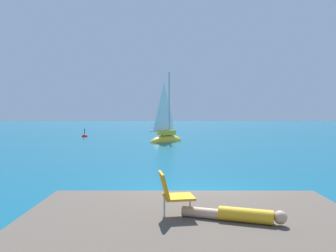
# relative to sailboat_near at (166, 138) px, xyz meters

# --- Properties ---
(ground_plane) EXTENTS (160.00, 160.00, 0.00)m
(ground_plane) POSITION_rel_sailboat_near_xyz_m (0.67, -17.61, -0.34)
(ground_plane) COLOR #0F5675
(shore_ledge) EXTENTS (6.12, 4.14, 0.58)m
(shore_ledge) POSITION_rel_sailboat_near_xyz_m (0.17, -21.14, -0.05)
(shore_ledge) COLOR brown
(shore_ledge) RESTS_ON ground
(boulder_seaward) EXTENTS (1.34, 1.36, 0.87)m
(boulder_seaward) POSITION_rel_sailboat_near_xyz_m (1.76, -19.28, -0.34)
(boulder_seaward) COLOR brown
(boulder_seaward) RESTS_ON ground
(boulder_inland) EXTENTS (1.61, 1.38, 1.17)m
(boulder_inland) POSITION_rel_sailboat_near_xyz_m (-1.95, -18.73, -0.34)
(boulder_inland) COLOR #4A4C3C
(boulder_inland) RESTS_ON ground
(sailboat_near) EXTENTS (3.21, 3.04, 6.28)m
(sailboat_near) POSITION_rel_sailboat_near_xyz_m (0.00, 0.00, 0.00)
(sailboat_near) COLOR yellow
(sailboat_near) RESTS_ON ground
(person_sunbather) EXTENTS (1.70, 0.74, 0.25)m
(person_sunbather) POSITION_rel_sailboat_near_xyz_m (0.95, -21.32, 0.36)
(person_sunbather) COLOR gold
(person_sunbather) RESTS_ON shore_ledge
(beach_chair) EXTENTS (0.66, 0.56, 0.80)m
(beach_chair) POSITION_rel_sailboat_near_xyz_m (-0.15, -21.05, 0.69)
(beach_chair) COLOR orange
(beach_chair) RESTS_ON shore_ledge
(marker_buoy) EXTENTS (0.56, 0.56, 1.13)m
(marker_buoy) POSITION_rel_sailboat_near_xyz_m (-7.95, 5.41, -0.33)
(marker_buoy) COLOR red
(marker_buoy) RESTS_ON ground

